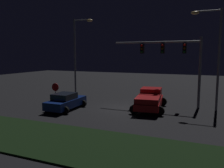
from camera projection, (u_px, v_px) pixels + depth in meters
The scene contains 8 objects.
ground_plane at pixel (121, 108), 21.58m from camera, with size 80.00×80.00×0.00m, color black.
grass_median at pixel (63, 141), 13.10m from camera, with size 20.10×5.01×0.10m, color black.
pickup_truck at pixel (150, 98), 20.85m from camera, with size 3.32×5.60×1.80m.
car_sedan at pixel (66, 101), 20.79m from camera, with size 2.53×4.43×1.51m.
traffic_signal_gantry at pixel (173, 55), 21.66m from camera, with size 8.32×0.56×6.50m.
street_lamp_left at pixel (78, 49), 26.70m from camera, with size 2.47×0.44×8.95m.
street_lamp_right at pixel (213, 48), 19.80m from camera, with size 2.53×0.44×8.77m.
stop_sign at pixel (55, 90), 22.02m from camera, with size 0.76×0.08×2.23m.
Camera 1 is at (7.42, -19.80, 4.90)m, focal length 37.12 mm.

